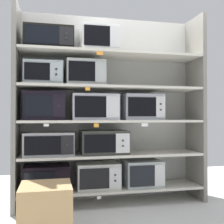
% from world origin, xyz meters
% --- Properties ---
extents(back_panel, '(2.44, 0.04, 2.40)m').
position_xyz_m(back_panel, '(0.00, 0.26, 1.20)').
color(back_panel, '#B2B2AD').
rests_on(back_panel, ground).
extents(upright_left, '(0.05, 0.49, 2.40)m').
position_xyz_m(upright_left, '(-1.15, 0.00, 1.20)').
color(upright_left, gray).
rests_on(upright_left, ground).
extents(upright_right, '(0.05, 0.49, 2.40)m').
position_xyz_m(upright_right, '(1.15, 0.00, 1.20)').
color(upright_right, gray).
rests_on(upright_right, ground).
extents(shelf_0, '(2.24, 0.49, 0.03)m').
position_xyz_m(shelf_0, '(0.00, 0.00, 0.18)').
color(shelf_0, beige).
rests_on(shelf_0, ground).
extents(microwave_0, '(0.53, 0.37, 0.30)m').
position_xyz_m(microwave_0, '(-0.79, -0.00, 0.35)').
color(microwave_0, black).
rests_on(microwave_0, shelf_0).
extents(microwave_1, '(0.52, 0.40, 0.31)m').
position_xyz_m(microwave_1, '(-0.18, -0.00, 0.35)').
color(microwave_1, beige).
rests_on(microwave_1, shelf_0).
extents(microwave_2, '(0.47, 0.41, 0.32)m').
position_xyz_m(microwave_2, '(0.39, -0.00, 0.36)').
color(microwave_2, '#9AA6A7').
rests_on(microwave_2, shelf_0).
extents(price_tag_0, '(0.09, 0.00, 0.04)m').
position_xyz_m(price_tag_0, '(-0.84, -0.25, 0.14)').
color(price_tag_0, beige).
extents(price_tag_1, '(0.05, 0.00, 0.04)m').
position_xyz_m(price_tag_1, '(-0.21, -0.25, 0.15)').
color(price_tag_1, white).
extents(shelf_1, '(2.24, 0.49, 0.03)m').
position_xyz_m(shelf_1, '(0.00, 0.00, 0.60)').
color(shelf_1, beige).
extents(microwave_3, '(0.58, 0.41, 0.27)m').
position_xyz_m(microwave_3, '(-0.77, -0.00, 0.75)').
color(microwave_3, '#9D9DA1').
rests_on(microwave_3, shelf_1).
extents(microwave_4, '(0.58, 0.42, 0.29)m').
position_xyz_m(microwave_4, '(-0.11, -0.00, 0.76)').
color(microwave_4, '#2F312C').
rests_on(microwave_4, shelf_1).
extents(shelf_2, '(2.24, 0.49, 0.03)m').
position_xyz_m(shelf_2, '(0.00, 0.00, 1.02)').
color(shelf_2, beige).
extents(microwave_5, '(0.47, 0.36, 0.33)m').
position_xyz_m(microwave_5, '(-0.82, -0.00, 1.20)').
color(microwave_5, black).
rests_on(microwave_5, shelf_2).
extents(microwave_6, '(0.56, 0.39, 0.32)m').
position_xyz_m(microwave_6, '(-0.22, -0.00, 1.19)').
color(microwave_6, '#B5B4BF').
rests_on(microwave_6, shelf_2).
extents(microwave_7, '(0.50, 0.36, 0.32)m').
position_xyz_m(microwave_7, '(0.39, -0.00, 1.19)').
color(microwave_7, '#A2A4AF').
rests_on(microwave_7, shelf_2).
extents(price_tag_2, '(0.06, 0.00, 0.03)m').
position_xyz_m(price_tag_2, '(-0.80, -0.25, 0.98)').
color(price_tag_2, white).
extents(price_tag_3, '(0.06, 0.00, 0.04)m').
position_xyz_m(price_tag_3, '(-0.24, -0.25, 0.98)').
color(price_tag_3, orange).
extents(price_tag_4, '(0.08, 0.00, 0.04)m').
position_xyz_m(price_tag_4, '(0.35, -0.25, 0.98)').
color(price_tag_4, white).
extents(shelf_3, '(2.24, 0.49, 0.03)m').
position_xyz_m(shelf_3, '(0.00, 0.00, 1.43)').
color(shelf_3, beige).
extents(microwave_8, '(0.45, 0.37, 0.27)m').
position_xyz_m(microwave_8, '(-0.84, -0.00, 1.59)').
color(microwave_8, '#9CA8A9').
rests_on(microwave_8, shelf_3).
extents(microwave_9, '(0.46, 0.39, 0.31)m').
position_xyz_m(microwave_9, '(-0.34, -0.00, 1.60)').
color(microwave_9, '#A1A5A1').
rests_on(microwave_9, shelf_3).
extents(price_tag_5, '(0.06, 0.00, 0.04)m').
position_xyz_m(price_tag_5, '(-0.34, -0.25, 1.39)').
color(price_tag_5, orange).
extents(shelf_4, '(2.24, 0.49, 0.03)m').
position_xyz_m(shelf_4, '(0.00, 0.00, 1.85)').
color(shelf_4, beige).
extents(microwave_10, '(0.57, 0.42, 0.26)m').
position_xyz_m(microwave_10, '(-0.77, -0.00, 2.00)').
color(microwave_10, black).
rests_on(microwave_10, shelf_4).
extents(microwave_11, '(0.46, 0.41, 0.32)m').
position_xyz_m(microwave_11, '(-0.17, -0.00, 2.02)').
color(microwave_11, white).
rests_on(microwave_11, shelf_4).
extents(price_tag_6, '(0.08, 0.00, 0.04)m').
position_xyz_m(price_tag_6, '(-0.20, -0.25, 1.81)').
color(price_tag_6, orange).
extents(shipping_carton, '(0.46, 0.46, 0.46)m').
position_xyz_m(shipping_carton, '(-0.79, -0.82, 0.23)').
color(shipping_carton, tan).
rests_on(shipping_carton, ground).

